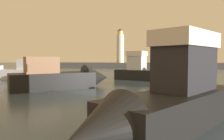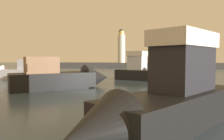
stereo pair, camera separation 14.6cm
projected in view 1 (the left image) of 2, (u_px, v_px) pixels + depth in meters
ground_plane at (115, 75)px, 35.00m from camera, size 220.00×220.00×0.00m
breakwater at (129, 65)px, 68.03m from camera, size 73.01×6.38×1.42m
lighthouse at (120, 47)px, 68.13m from camera, size 2.39×2.39×11.11m
motorboat_1 at (67, 78)px, 19.05m from camera, size 8.74×7.67×3.35m
motorboat_2 at (168, 98)px, 7.67m from camera, size 6.99×8.38×4.05m
motorboat_3 at (146, 71)px, 25.71m from camera, size 7.95×4.91×4.04m
motorboat_5 at (17, 72)px, 27.59m from camera, size 9.06×2.35×2.99m
mooring_buoy at (181, 89)px, 14.70m from camera, size 1.07×1.07×1.07m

